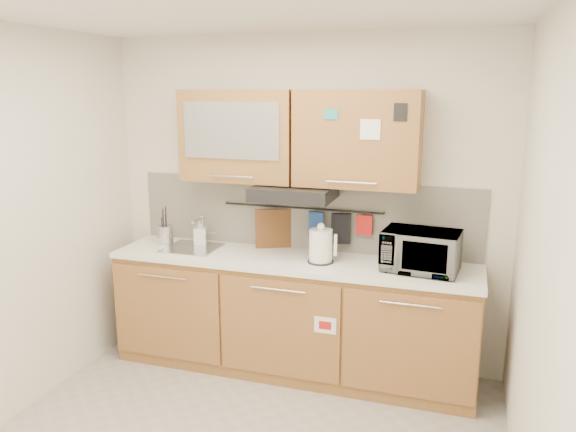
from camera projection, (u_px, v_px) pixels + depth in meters
The scene contains 19 objects.
ceiling at pixel (220, 3), 2.81m from camera, with size 3.20×3.20×0.00m, color white.
wall_back at pixel (303, 202), 4.48m from camera, with size 3.20×3.20×0.00m, color silver.
wall_right at pixel (542, 282), 2.61m from camera, with size 3.00×3.00×0.00m, color silver.
base_cabinet at pixel (292, 321), 4.40m from camera, with size 2.80×0.64×0.88m.
countertop at pixel (292, 261), 4.28m from camera, with size 2.82×0.62×0.04m, color white.
backsplash at pixel (303, 215), 4.50m from camera, with size 2.80×0.02×0.56m, color silver.
upper_cabinets at pixel (296, 137), 4.21m from camera, with size 1.82×0.37×0.70m.
range_hood at pixel (294, 193), 4.23m from camera, with size 0.60×0.46×0.10m, color black.
sink at pixel (193, 248), 4.55m from camera, with size 0.42×0.40×0.26m.
utensil_rail at pixel (301, 208), 4.45m from camera, with size 0.02×0.02×1.30m, color black.
utensil_crock at pixel (165, 235), 4.66m from camera, with size 0.15×0.15×0.32m.
kettle at pixel (321, 247), 4.16m from camera, with size 0.22×0.20×0.30m.
toaster at pixel (405, 257), 3.96m from camera, with size 0.29×0.21×0.20m.
microwave at pixel (421, 251), 3.96m from camera, with size 0.53×0.36×0.29m, color #999999.
soap_bottle at pixel (200, 232), 4.64m from camera, with size 0.10×0.10×0.22m, color #999999.
cutting_board at pixel (275, 233), 4.55m from camera, with size 0.32×0.02×0.40m, color brown.
oven_mitt at pixel (316, 224), 4.42m from camera, with size 0.12×0.03×0.19m, color navy.
dark_pouch at pixel (341, 229), 4.37m from camera, with size 0.15×0.04×0.24m, color black.
pot_holder at pixel (364, 225), 4.30m from camera, with size 0.13×0.02×0.16m, color red.
Camera 1 is at (1.24, -2.72, 2.17)m, focal length 35.00 mm.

